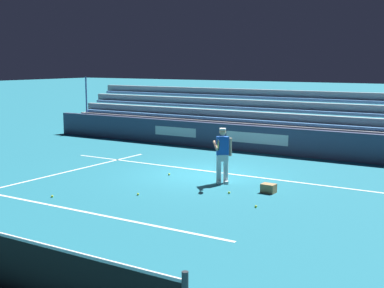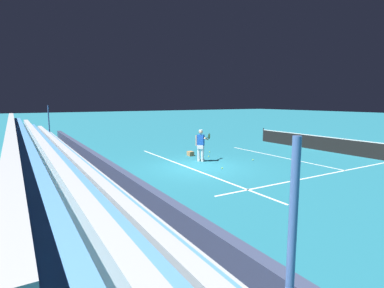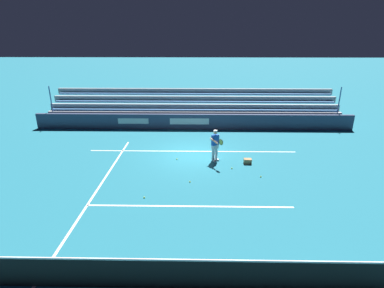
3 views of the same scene
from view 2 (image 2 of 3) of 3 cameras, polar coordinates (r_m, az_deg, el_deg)
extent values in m
plane|color=#1E6B7F|center=(14.82, 1.47, -4.46)|extent=(160.00, 160.00, 0.00)
cube|color=white|center=(14.56, -0.20, -4.67)|extent=(12.00, 0.10, 0.01)
cube|color=white|center=(14.63, 23.98, -5.33)|extent=(0.10, 12.00, 0.01)
cube|color=white|center=(18.31, 16.19, -2.33)|extent=(8.22, 0.10, 0.01)
cube|color=#384260|center=(12.81, -17.59, -4.34)|extent=(22.72, 0.24, 1.10)
cube|color=silver|center=(12.54, -16.71, -4.31)|extent=(2.80, 0.01, 0.44)
cube|color=silver|center=(8.81, -10.10, -9.40)|extent=(2.20, 0.01, 0.40)
cube|color=#9EA3A8|center=(12.54, -25.64, -5.04)|extent=(21.58, 2.40, 1.10)
cube|color=#4C89CC|center=(12.51, -22.17, -1.92)|extent=(21.15, 0.40, 0.12)
cube|color=#9EA3A8|center=(12.45, -23.48, -1.37)|extent=(21.58, 0.24, 0.45)
cube|color=#4C89CC|center=(12.35, -25.95, -0.15)|extent=(21.15, 0.40, 0.12)
cube|color=#9EA3A8|center=(12.32, -27.28, 0.42)|extent=(21.58, 0.24, 0.45)
cube|color=#4C89CC|center=(12.26, -29.80, 1.65)|extent=(21.15, 0.40, 0.12)
cube|color=#9EA3A8|center=(12.25, -31.15, 2.23)|extent=(21.58, 0.24, 0.45)
cylinder|color=#4C70B2|center=(22.84, -25.55, 2.95)|extent=(0.08, 0.08, 2.95)
cylinder|color=silver|center=(16.21, 1.30, -1.77)|extent=(0.15, 0.15, 0.88)
cylinder|color=silver|center=(16.14, 2.03, -1.82)|extent=(0.15, 0.15, 0.88)
cube|color=white|center=(16.34, 1.36, -3.10)|extent=(0.26, 0.29, 0.09)
cube|color=white|center=(16.27, 2.09, -3.15)|extent=(0.26, 0.29, 0.09)
cube|color=silver|center=(16.12, 1.67, -0.53)|extent=(0.40, 0.38, 0.20)
cube|color=#194CB2|center=(16.07, 1.67, 0.77)|extent=(0.41, 0.39, 0.58)
sphere|color=tan|center=(16.03, 1.69, 2.30)|extent=(0.21, 0.21, 0.21)
cylinder|color=white|center=(16.02, 1.69, 2.62)|extent=(0.20, 0.20, 0.05)
cylinder|color=tan|center=(16.15, 0.85, 0.67)|extent=(0.09, 0.09, 0.56)
cylinder|color=tan|center=(16.17, 2.73, 0.99)|extent=(0.43, 0.51, 0.24)
cylinder|color=black|center=(16.39, 2.99, 1.27)|extent=(0.21, 0.25, 0.03)
torus|color=black|center=(16.65, 3.28, 1.51)|extent=(0.21, 0.26, 0.31)
cylinder|color=#D6D14C|center=(16.65, 3.28, 1.51)|extent=(0.17, 0.22, 0.27)
cube|color=#A87F51|center=(17.88, -0.30, -1.84)|extent=(0.41, 0.31, 0.26)
sphere|color=#CCE533|center=(16.62, 19.64, -3.43)|extent=(0.07, 0.07, 0.07)
sphere|color=#CCE533|center=(19.08, 3.37, -1.51)|extent=(0.07, 0.07, 0.07)
sphere|color=#CCE533|center=(17.52, 3.20, -2.38)|extent=(0.07, 0.07, 0.07)
sphere|color=#CCE533|center=(14.56, 5.76, -4.59)|extent=(0.07, 0.07, 0.07)
sphere|color=#CCE533|center=(16.84, 11.54, -2.97)|extent=(0.07, 0.07, 0.07)
cylinder|color=#33383D|center=(24.94, 13.43, 1.74)|extent=(0.09, 0.09, 1.07)
cube|color=black|center=(21.39, 23.74, 0.01)|extent=(11.00, 0.02, 0.91)
cube|color=white|center=(21.34, 23.82, 1.28)|extent=(11.00, 0.04, 0.05)
camera|label=1|loc=(31.17, 16.33, 8.76)|focal=50.00mm
camera|label=3|loc=(26.85, 31.95, 13.71)|focal=28.00mm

